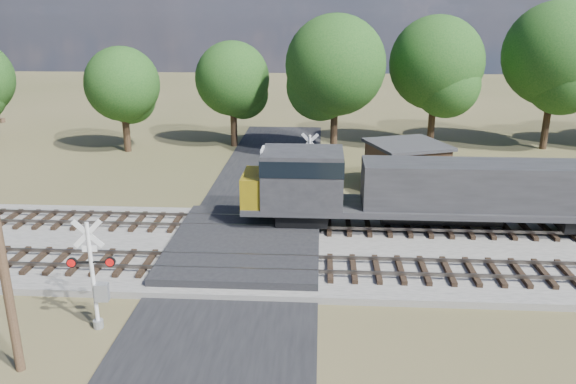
{
  "coord_description": "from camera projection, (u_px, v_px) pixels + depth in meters",
  "views": [
    {
      "loc": [
        3.48,
        -23.99,
        10.94
      ],
      "look_at": [
        1.94,
        2.0,
        2.49
      ],
      "focal_mm": 35.0,
      "sensor_mm": 36.0,
      "label": 1
    }
  ],
  "objects": [
    {
      "name": "crossing_panel",
      "position": [
        246.0,
        244.0,
        26.73
      ],
      "size": [
        7.0,
        9.0,
        0.62
      ],
      "primitive_type": "cube",
      "color": "#262628",
      "rests_on": "ground"
    },
    {
      "name": "track_near",
      "position": [
        310.0,
        267.0,
        24.15
      ],
      "size": [
        140.0,
        2.6,
        0.33
      ],
      "color": "black",
      "rests_on": "ballast_bed"
    },
    {
      "name": "crossing_signal_far",
      "position": [
        308.0,
        173.0,
        33.37
      ],
      "size": [
        1.66,
        0.41,
        4.14
      ],
      "rotation": [
        0.0,
        0.0,
        2.98
      ],
      "color": "silver",
      "rests_on": "ground"
    },
    {
      "name": "ballast_bed",
      "position": [
        458.0,
        253.0,
        26.22
      ],
      "size": [
        140.0,
        10.0,
        0.3
      ],
      "primitive_type": "cube",
      "color": "gray",
      "rests_on": "ground"
    },
    {
      "name": "road",
      "position": [
        244.0,
        254.0,
        26.34
      ],
      "size": [
        7.0,
        60.0,
        0.08
      ],
      "primitive_type": "cube",
      "color": "black",
      "rests_on": "ground"
    },
    {
      "name": "track_far",
      "position": [
        312.0,
        225.0,
        28.9
      ],
      "size": [
        140.0,
        2.6,
        0.33
      ],
      "color": "black",
      "rests_on": "ballast_bed"
    },
    {
      "name": "equipment_shed",
      "position": [
        406.0,
        166.0,
        35.66
      ],
      "size": [
        5.65,
        5.65,
        3.0
      ],
      "rotation": [
        0.0,
        0.0,
        0.35
      ],
      "color": "#46311E",
      "rests_on": "ground"
    },
    {
      "name": "crossing_signal_near",
      "position": [
        96.0,
        284.0,
        19.77
      ],
      "size": [
        1.69,
        0.38,
        4.2
      ],
      "rotation": [
        0.0,
        0.0,
        0.1
      ],
      "color": "silver",
      "rests_on": "ground"
    },
    {
      "name": "ground",
      "position": [
        244.0,
        255.0,
        26.36
      ],
      "size": [
        160.0,
        160.0,
        0.0
      ],
      "primitive_type": "plane",
      "color": "#444725",
      "rests_on": "ground"
    },
    {
      "name": "treeline",
      "position": [
        446.0,
        66.0,
        43.79
      ],
      "size": [
        83.46,
        11.66,
        11.77
      ],
      "color": "black",
      "rests_on": "ground"
    }
  ]
}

